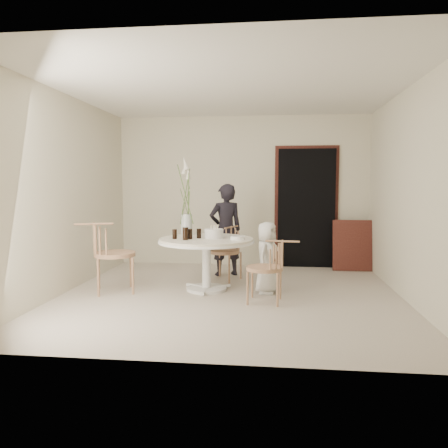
# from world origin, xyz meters

# --- Properties ---
(ground) EXTENTS (4.50, 4.50, 0.00)m
(ground) POSITION_xyz_m (0.00, 0.00, 0.00)
(ground) COLOR beige
(ground) RESTS_ON ground
(room_shell) EXTENTS (4.50, 4.50, 4.50)m
(room_shell) POSITION_xyz_m (0.00, 0.00, 1.62)
(room_shell) COLOR white
(room_shell) RESTS_ON ground
(doorway) EXTENTS (1.00, 0.10, 2.10)m
(doorway) POSITION_xyz_m (1.15, 2.19, 1.05)
(doorway) COLOR black
(doorway) RESTS_ON ground
(door_trim) EXTENTS (1.12, 0.03, 2.22)m
(door_trim) POSITION_xyz_m (1.15, 2.23, 1.11)
(door_trim) COLOR #5D2A1F
(door_trim) RESTS_ON ground
(table) EXTENTS (1.33, 1.33, 0.73)m
(table) POSITION_xyz_m (-0.35, 0.25, 0.62)
(table) COLOR white
(table) RESTS_ON ground
(picture_frame) EXTENTS (0.66, 0.20, 0.87)m
(picture_frame) POSITION_xyz_m (1.92, 1.92, 0.43)
(picture_frame) COLOR #5D2A1F
(picture_frame) RESTS_ON ground
(chair_far) EXTENTS (0.57, 0.59, 0.82)m
(chair_far) POSITION_xyz_m (-0.13, 1.03, 0.53)
(chair_far) COLOR #A97E5C
(chair_far) RESTS_ON ground
(chair_right) EXTENTS (0.51, 0.47, 0.79)m
(chair_right) POSITION_xyz_m (0.58, -0.30, 0.51)
(chair_right) COLOR #A97E5C
(chair_right) RESTS_ON ground
(chair_left) EXTENTS (0.69, 0.67, 0.97)m
(chair_left) POSITION_xyz_m (-1.71, -0.03, 0.62)
(chair_left) COLOR #A97E5C
(chair_left) RESTS_ON ground
(girl) EXTENTS (0.64, 0.55, 1.48)m
(girl) POSITION_xyz_m (-0.20, 1.29, 0.74)
(girl) COLOR black
(girl) RESTS_ON ground
(boy) EXTENTS (0.44, 0.55, 0.97)m
(boy) POSITION_xyz_m (0.49, 0.18, 0.49)
(boy) COLOR silver
(boy) RESTS_ON ground
(birthday_cake) EXTENTS (0.26, 0.26, 0.18)m
(birthday_cake) POSITION_xyz_m (-0.25, 0.28, 0.79)
(birthday_cake) COLOR silver
(birthday_cake) RESTS_ON table
(cola_tumbler_a) EXTENTS (0.10, 0.10, 0.17)m
(cola_tumbler_a) POSITION_xyz_m (-0.60, 0.05, 0.82)
(cola_tumbler_a) COLOR black
(cola_tumbler_a) RESTS_ON table
(cola_tumbler_b) EXTENTS (0.08, 0.08, 0.14)m
(cola_tumbler_b) POSITION_xyz_m (-0.56, 0.14, 0.80)
(cola_tumbler_b) COLOR black
(cola_tumbler_b) RESTS_ON table
(cola_tumbler_c) EXTENTS (0.08, 0.08, 0.13)m
(cola_tumbler_c) POSITION_xyz_m (-0.77, 0.14, 0.80)
(cola_tumbler_c) COLOR black
(cola_tumbler_c) RESTS_ON table
(cola_tumbler_d) EXTENTS (0.08, 0.08, 0.14)m
(cola_tumbler_d) POSITION_xyz_m (-0.45, 0.24, 0.80)
(cola_tumbler_d) COLOR black
(cola_tumbler_d) RESTS_ON table
(plate_stack) EXTENTS (0.26, 0.26, 0.05)m
(plate_stack) POSITION_xyz_m (0.09, 0.14, 0.75)
(plate_stack) COLOR white
(plate_stack) RESTS_ON table
(flower_vase) EXTENTS (0.16, 0.16, 1.15)m
(flower_vase) POSITION_xyz_m (-0.70, 0.62, 1.14)
(flower_vase) COLOR silver
(flower_vase) RESTS_ON table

